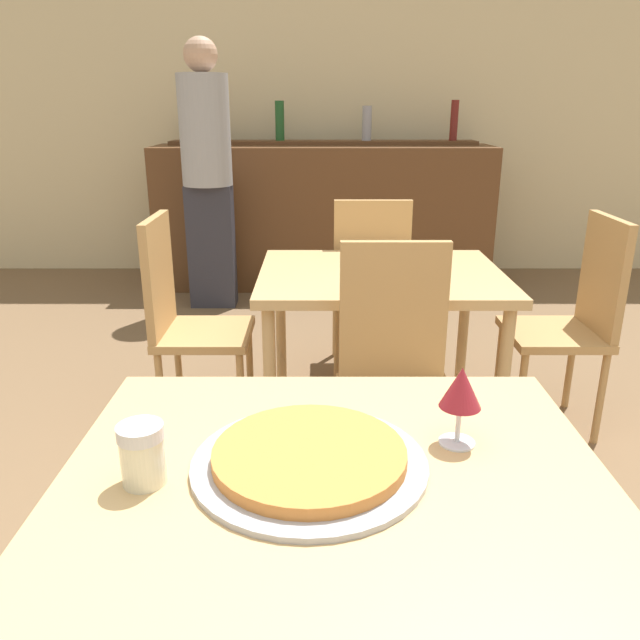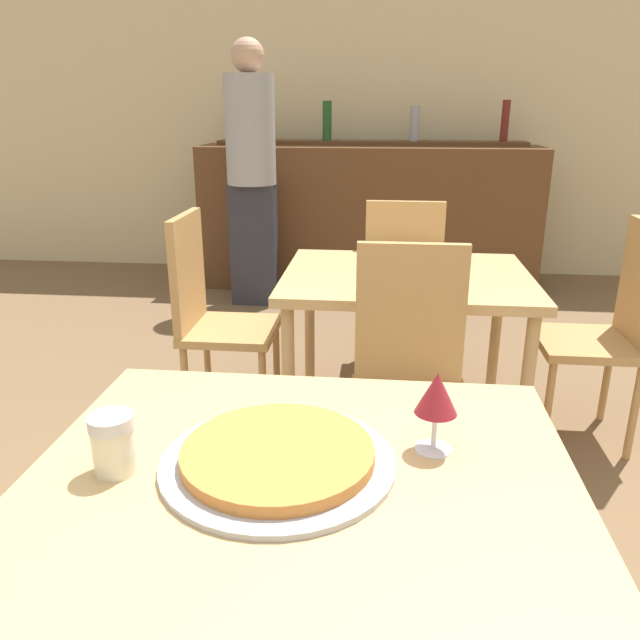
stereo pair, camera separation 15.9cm
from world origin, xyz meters
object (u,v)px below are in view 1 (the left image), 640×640
Objects in this scene: chair_far_side_right at (574,312)px; wine_glass at (460,390)px; chair_far_side_back at (368,278)px; chair_far_side_front at (393,365)px; person_standing at (206,167)px; pizza_tray at (308,459)px; chair_far_side_left at (182,313)px; cheese_shaker at (141,454)px.

wine_glass is (-0.84, -1.50, 0.35)m from chair_far_side_right.
chair_far_side_back is 2.10m from wine_glass.
chair_far_side_front is 0.53× the size of person_standing.
wine_glass is at bearing 16.16° from pizza_tray.
chair_far_side_front is 1.00× the size of chair_far_side_left.
chair_far_side_left is at bearing 100.00° from cheese_shaker.
pizza_tray is at bearing -160.11° from chair_far_side_left.
cheese_shaker is 0.59m from wine_glass.
chair_far_side_right is at bearing 146.01° from chair_far_side_back.
cheese_shaker is at bearing -82.23° from person_standing.
chair_far_side_left and chair_far_side_right have the same top height.
chair_far_side_front is 1.15m from chair_far_side_back.
chair_far_side_front is at bearing -56.01° from chair_far_side_right.
person_standing is at bearing 97.77° from cheese_shaker.
person_standing reaches higher than cheese_shaker.
wine_glass is (0.01, -2.07, 0.35)m from chair_far_side_back.
chair_far_side_back is 1.66m from person_standing.
wine_glass is at bearing 13.03° from cheese_shaker.
chair_far_side_back is 1.03m from chair_far_side_right.
cheese_shaker is at bearing -170.00° from chair_far_side_left.
wine_glass is at bearing -89.65° from chair_far_side_front.
chair_far_side_right reaches higher than cheese_shaker.
pizza_tray is 3.47m from person_standing.
chair_far_side_right is 2.23× the size of pizza_tray.
person_standing is at bearing -49.91° from chair_far_side_back.
person_standing is 11.36× the size of wine_glass.
chair_far_side_back reaches higher than pizza_tray.
chair_far_side_left is 1.70m from pizza_tray.
chair_far_side_left is 1.00× the size of chair_far_side_right.
chair_far_side_back is 1.00× the size of chair_far_side_left.
wine_glass reaches higher than pizza_tray.
chair_far_side_front is at bearing -123.99° from chair_far_side_left.
cheese_shaker is at bearing -118.00° from chair_far_side_front.
person_standing is (-0.47, 3.43, 0.16)m from cheese_shaker.
chair_far_side_front reaches higher than pizza_tray.
cheese_shaker is 3.46m from person_standing.
cheese_shaker is 0.06× the size of person_standing.
pizza_tray is (-0.28, -2.16, 0.25)m from chair_far_side_back.
chair_far_side_back is 2.29m from cheese_shaker.
chair_far_side_right reaches higher than wine_glass.
person_standing reaches higher than pizza_tray.
chair_far_side_front is 8.65× the size of cheese_shaker.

